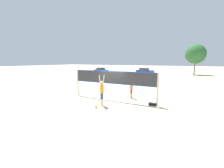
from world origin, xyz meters
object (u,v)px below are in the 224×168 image
volleyball_net (112,80)px  volleyball (96,107)px  player_spiker (102,90)px  parked_car_near (145,71)px  parked_car_mid (101,70)px  player_blocker (131,86)px  gear_bag (152,104)px  tree_left_cluster (196,54)px

volleyball_net → volleyball: volleyball_net is taller
player_spiker → volleyball: 1.31m
parked_car_near → parked_car_mid: (-12.24, -2.20, -0.04)m
player_blocker → gear_bag: bearing=58.2°
player_spiker → volleyball: bearing=176.0°
player_spiker → tree_left_cluster: bearing=-9.8°
player_blocker → parked_car_mid: player_blocker is taller
player_spiker → parked_car_mid: (-17.97, 27.32, -0.56)m
player_blocker → tree_left_cluster: bearing=171.1°
parked_car_near → player_spiker: bearing=-68.0°
volleyball → gear_bag: (3.32, 2.53, -0.00)m
gear_bag → tree_left_cluster: tree_left_cluster is taller
volleyball → gear_bag: size_ratio=0.42×
player_spiker → parked_car_mid: bearing=33.3°
volleyball → gear_bag: volleyball is taller
player_blocker → tree_left_cluster: (4.64, 29.66, 3.92)m
parked_car_near → tree_left_cluster: (11.42, 3.35, 4.29)m
parked_car_near → tree_left_cluster: size_ratio=0.64×
parked_car_mid → player_spiker: bearing=-49.1°
player_blocker → volleyball: bearing=-15.6°
player_blocker → parked_car_mid: bearing=-141.7°
player_blocker → gear_bag: player_blocker is taller
gear_bag → volleyball: bearing=-142.7°
player_spiker → parked_car_near: player_spiker is taller
player_blocker → parked_car_near: size_ratio=0.43×
gear_bag → parked_car_mid: size_ratio=0.12×
player_spiker → gear_bag: size_ratio=4.50×
player_blocker → tree_left_cluster: size_ratio=0.28×
volleyball_net → player_blocker: (1.26, 1.29, -0.63)m
parked_car_mid → tree_left_cluster: bearing=20.7°
tree_left_cluster → player_blocker: bearing=-98.9°
tree_left_cluster → gear_bag: bearing=-94.4°
volleyball_net → volleyball: 3.07m
player_spiker → parked_car_mid: player_spiker is taller
gear_bag → tree_left_cluster: bearing=85.6°
player_spiker → gear_bag: (3.27, 1.83, -1.11)m
player_spiker → player_blocker: (1.05, 3.21, -0.15)m
gear_bag → parked_car_near: parked_car_near is taller
player_spiker → gear_bag: bearing=-60.8°
gear_bag → player_blocker: bearing=148.2°
player_blocker → parked_car_mid: size_ratio=0.47×
parked_car_mid → volleyball: bearing=-49.9°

